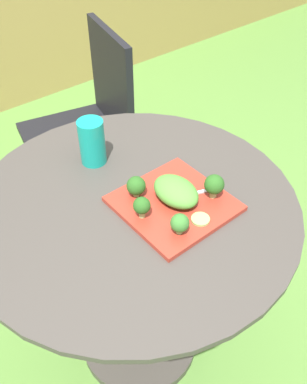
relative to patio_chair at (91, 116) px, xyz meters
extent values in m
plane|color=#568438|center=(-0.34, -0.77, -0.53)|extent=(12.00, 12.00, 0.00)
cylinder|color=#423D38|center=(-0.34, -0.77, 0.22)|extent=(0.90, 0.90, 0.02)
cylinder|color=#423D38|center=(-0.34, -0.77, -0.14)|extent=(0.06, 0.06, 0.70)
cylinder|color=#423D38|center=(-0.34, -0.77, -0.51)|extent=(0.44, 0.44, 0.04)
cube|color=black|center=(-0.09, 0.02, -0.09)|extent=(0.53, 0.53, 0.03)
cube|color=black|center=(0.11, -0.02, 0.15)|extent=(0.12, 0.41, 0.45)
cylinder|color=black|center=(-0.22, 0.24, -0.31)|extent=(0.02, 0.02, 0.43)
cylinder|color=black|center=(-0.30, -0.11, -0.31)|extent=(0.02, 0.02, 0.43)
cylinder|color=black|center=(0.13, 0.16, -0.31)|extent=(0.02, 0.02, 0.43)
cylinder|color=black|center=(0.05, -0.20, -0.31)|extent=(0.02, 0.02, 0.43)
cube|color=#AD3323|center=(-0.27, -0.85, 0.24)|extent=(0.28, 0.28, 0.01)
cylinder|color=#149989|center=(-0.32, -0.55, 0.30)|extent=(0.08, 0.08, 0.14)
cylinder|color=#118275|center=(-0.32, -0.55, 0.28)|extent=(0.07, 0.07, 0.10)
cube|color=silver|center=(-0.19, -0.87, 0.25)|extent=(0.11, 0.05, 0.00)
cube|color=silver|center=(-0.26, -0.85, 0.25)|extent=(0.05, 0.04, 0.00)
ellipsoid|color=#519338|center=(-0.26, -0.85, 0.28)|extent=(0.10, 0.14, 0.06)
cylinder|color=#99B770|center=(-0.17, -0.91, 0.26)|extent=(0.02, 0.02, 0.02)
sphere|color=#285B1E|center=(-0.17, -0.91, 0.29)|extent=(0.05, 0.05, 0.05)
cylinder|color=#99B770|center=(-0.37, -0.84, 0.26)|extent=(0.02, 0.02, 0.02)
sphere|color=#285B1E|center=(-0.37, -0.84, 0.29)|extent=(0.04, 0.04, 0.04)
cylinder|color=#99B770|center=(-0.33, -0.95, 0.25)|extent=(0.02, 0.02, 0.01)
sphere|color=#38752D|center=(-0.33, -0.95, 0.28)|extent=(0.05, 0.05, 0.05)
cylinder|color=#99B770|center=(-0.33, -0.77, 0.25)|extent=(0.02, 0.02, 0.01)
sphere|color=#285B1E|center=(-0.33, -0.77, 0.28)|extent=(0.05, 0.05, 0.05)
cylinder|color=#8EB766|center=(-0.26, -0.95, 0.25)|extent=(0.05, 0.05, 0.01)
camera|label=1|loc=(-0.83, -1.44, 1.01)|focal=39.07mm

